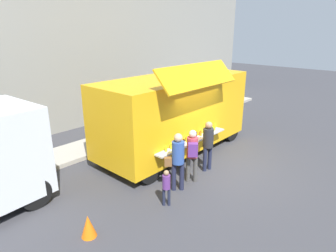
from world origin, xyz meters
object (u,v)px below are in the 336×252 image
(food_truck_main, at_px, (175,112))
(customer_rear_waiting, at_px, (177,157))
(child_near_queue, at_px, (166,185))
(trash_bin, at_px, (190,110))
(customer_front_ordering, at_px, (208,142))
(customer_mid_with_backpack, at_px, (192,151))
(traffic_cone_orange, at_px, (88,226))

(food_truck_main, xyz_separation_m, customer_rear_waiting, (-2.20, -2.03, -0.53))
(food_truck_main, xyz_separation_m, child_near_queue, (-3.01, -2.35, -0.96))
(trash_bin, xyz_separation_m, customer_rear_waiting, (-6.06, -4.35, 0.60))
(customer_front_ordering, xyz_separation_m, customer_mid_with_backpack, (-1.00, -0.12, 0.01))
(customer_front_ordering, relative_size, customer_mid_with_backpack, 1.01)
(customer_front_ordering, relative_size, child_near_queue, 1.63)
(customer_rear_waiting, bearing_deg, trash_bin, -11.87)
(trash_bin, relative_size, customer_rear_waiting, 0.52)
(customer_front_ordering, bearing_deg, trash_bin, -36.08)
(food_truck_main, height_order, traffic_cone_orange, food_truck_main)
(food_truck_main, bearing_deg, traffic_cone_orange, -160.60)
(traffic_cone_orange, bearing_deg, customer_rear_waiting, -2.91)
(food_truck_main, height_order, child_near_queue, food_truck_main)
(customer_mid_with_backpack, bearing_deg, customer_rear_waiting, 136.56)
(customer_rear_waiting, xyz_separation_m, child_near_queue, (-0.82, -0.32, -0.43))
(food_truck_main, relative_size, traffic_cone_orange, 11.56)
(food_truck_main, relative_size, trash_bin, 6.88)
(traffic_cone_orange, distance_m, customer_mid_with_backpack, 3.70)
(customer_mid_with_backpack, bearing_deg, customer_front_ordering, -34.20)
(food_truck_main, bearing_deg, child_near_queue, -142.69)
(customer_rear_waiting, bearing_deg, child_near_queue, 153.87)
(child_near_queue, bearing_deg, customer_mid_with_backpack, -26.98)
(trash_bin, distance_m, customer_front_ordering, 6.14)
(food_truck_main, bearing_deg, trash_bin, 30.33)
(child_near_queue, bearing_deg, trash_bin, -4.05)
(customer_mid_with_backpack, xyz_separation_m, customer_rear_waiting, (-0.67, 0.03, 0.01))
(trash_bin, bearing_deg, customer_mid_with_backpack, -140.93)
(customer_mid_with_backpack, relative_size, customer_rear_waiting, 0.96)
(customer_mid_with_backpack, bearing_deg, traffic_cone_orange, 135.95)
(traffic_cone_orange, xyz_separation_m, customer_front_ordering, (4.62, -0.05, 0.76))
(customer_front_ordering, height_order, child_near_queue, customer_front_ordering)
(customer_front_ordering, xyz_separation_m, customer_rear_waiting, (-1.67, -0.10, 0.03))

